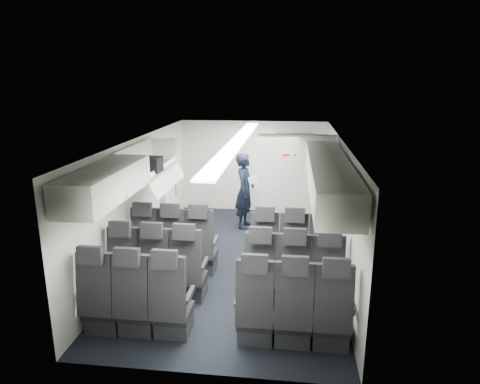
% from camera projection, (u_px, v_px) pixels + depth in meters
% --- Properties ---
extents(cabin_shell, '(3.41, 6.01, 2.16)m').
position_uv_depth(cabin_shell, '(237.00, 200.00, 7.25)').
color(cabin_shell, black).
rests_on(cabin_shell, ground).
extents(seat_row_front, '(3.33, 0.56, 1.24)m').
position_uv_depth(seat_row_front, '(233.00, 251.00, 6.93)').
color(seat_row_front, '#232226').
rests_on(seat_row_front, cabin_shell).
extents(seat_row_mid, '(3.33, 0.56, 1.24)m').
position_uv_depth(seat_row_mid, '(224.00, 276.00, 6.07)').
color(seat_row_mid, '#232226').
rests_on(seat_row_mid, cabin_shell).
extents(seat_row_rear, '(3.33, 0.56, 1.24)m').
position_uv_depth(seat_row_rear, '(213.00, 309.00, 5.21)').
color(seat_row_rear, '#232226').
rests_on(seat_row_rear, cabin_shell).
extents(overhead_bin_left_rear, '(0.53, 1.80, 0.40)m').
position_uv_depth(overhead_bin_left_rear, '(105.00, 184.00, 5.31)').
color(overhead_bin_left_rear, white).
rests_on(overhead_bin_left_rear, cabin_shell).
extents(overhead_bin_left_front_open, '(0.64, 1.70, 0.72)m').
position_uv_depth(overhead_bin_left_front_open, '(148.00, 165.00, 7.02)').
color(overhead_bin_left_front_open, '#9E9E93').
rests_on(overhead_bin_left_front_open, cabin_shell).
extents(overhead_bin_right_rear, '(0.53, 1.80, 0.40)m').
position_uv_depth(overhead_bin_right_rear, '(334.00, 191.00, 4.98)').
color(overhead_bin_right_rear, white).
rests_on(overhead_bin_right_rear, cabin_shell).
extents(overhead_bin_right_front, '(0.53, 1.70, 0.40)m').
position_uv_depth(overhead_bin_right_front, '(324.00, 162.00, 6.66)').
color(overhead_bin_right_front, white).
rests_on(overhead_bin_right_front, cabin_shell).
extents(bulkhead_partition, '(1.40, 0.15, 2.13)m').
position_uv_depth(bulkhead_partition, '(295.00, 192.00, 7.92)').
color(bulkhead_partition, silver).
rests_on(bulkhead_partition, cabin_shell).
extents(galley_unit, '(0.85, 0.52, 1.90)m').
position_uv_depth(galley_unit, '(293.00, 175.00, 9.80)').
color(galley_unit, '#939399').
rests_on(galley_unit, cabin_shell).
extents(boarding_door, '(0.12, 1.27, 1.86)m').
position_uv_depth(boarding_door, '(169.00, 184.00, 8.98)').
color(boarding_door, silver).
rests_on(boarding_door, cabin_shell).
extents(flight_attendant, '(0.49, 0.65, 1.61)m').
position_uv_depth(flight_attendant, '(245.00, 191.00, 9.04)').
color(flight_attendant, black).
rests_on(flight_attendant, ground).
extents(carry_on_bag, '(0.43, 0.31, 0.25)m').
position_uv_depth(carry_on_bag, '(148.00, 165.00, 6.76)').
color(carry_on_bag, black).
rests_on(carry_on_bag, overhead_bin_left_front_open).
extents(papers, '(0.22, 0.08, 0.15)m').
position_uv_depth(papers, '(254.00, 180.00, 8.90)').
color(papers, white).
rests_on(papers, flight_attendant).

